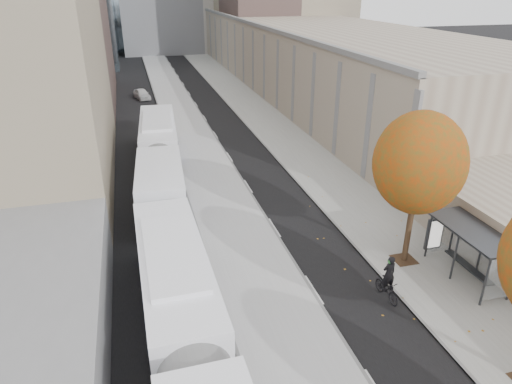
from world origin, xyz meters
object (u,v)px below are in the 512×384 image
object	(u,v)px
bus_shelter	(476,237)
bus_far	(159,156)
bus_near	(190,352)
distant_car	(142,94)
cyclist	(387,283)

from	to	relation	value
bus_shelter	bus_far	xyz separation A→B (m)	(-12.95, 16.16, -0.52)
bus_near	distant_car	size ratio (longest dim) A/B	5.14
cyclist	distant_car	xyz separation A→B (m)	(-8.64, 41.74, -0.20)
bus_near	bus_far	bearing A→B (deg)	87.68
cyclist	distant_car	size ratio (longest dim) A/B	0.62
bus_shelter	bus_near	bearing A→B (deg)	-167.32
bus_near	cyclist	size ratio (longest dim) A/B	8.35
bus_near	distant_car	world-z (taller)	bus_near
cyclist	distant_car	distance (m)	42.62
bus_near	cyclist	xyz separation A→B (m)	(8.93, 2.65, -0.84)
bus_shelter	bus_far	bearing A→B (deg)	128.71
bus_shelter	bus_near	xyz separation A→B (m)	(-13.44, -3.02, -0.55)
bus_shelter	distant_car	size ratio (longest dim) A/B	1.25
distant_car	bus_shelter	bearing A→B (deg)	-85.53
bus_near	cyclist	world-z (taller)	bus_near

